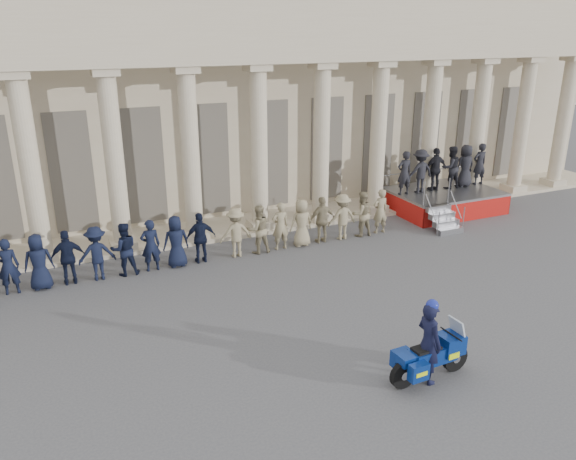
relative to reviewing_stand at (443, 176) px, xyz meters
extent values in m
plane|color=#434345|center=(-9.40, -7.30, -1.53)|extent=(90.00, 90.00, 0.00)
cube|color=tan|center=(-9.40, 7.70, 2.97)|extent=(40.00, 10.00, 9.00)
cube|color=tan|center=(-9.40, 1.50, -1.45)|extent=(40.00, 2.60, 0.15)
cube|color=tan|center=(-9.40, 0.70, 5.26)|extent=(35.80, 1.00, 1.00)
cube|color=tan|center=(-9.40, 0.70, 6.36)|extent=(35.80, 1.00, 1.20)
cube|color=tan|center=(-15.90, 0.70, -1.23)|extent=(0.90, 0.90, 0.30)
cylinder|color=tan|center=(-15.90, 0.70, 1.72)|extent=(0.64, 0.64, 5.60)
cube|color=tan|center=(-15.90, 0.70, 4.64)|extent=(0.85, 0.85, 0.24)
cube|color=tan|center=(-13.30, 0.70, -1.23)|extent=(0.90, 0.90, 0.30)
cylinder|color=tan|center=(-13.30, 0.70, 1.72)|extent=(0.64, 0.64, 5.60)
cube|color=tan|center=(-13.30, 0.70, 4.64)|extent=(0.85, 0.85, 0.24)
cube|color=tan|center=(-10.70, 0.70, -1.23)|extent=(0.90, 0.90, 0.30)
cylinder|color=tan|center=(-10.70, 0.70, 1.72)|extent=(0.64, 0.64, 5.60)
cube|color=tan|center=(-10.70, 0.70, 4.64)|extent=(0.85, 0.85, 0.24)
cube|color=tan|center=(-8.10, 0.70, -1.23)|extent=(0.90, 0.90, 0.30)
cylinder|color=tan|center=(-8.10, 0.70, 1.72)|extent=(0.64, 0.64, 5.60)
cube|color=tan|center=(-8.10, 0.70, 4.64)|extent=(0.85, 0.85, 0.24)
cube|color=tan|center=(-5.50, 0.70, -1.23)|extent=(0.90, 0.90, 0.30)
cylinder|color=tan|center=(-5.50, 0.70, 1.72)|extent=(0.64, 0.64, 5.60)
cube|color=tan|center=(-5.50, 0.70, 4.64)|extent=(0.85, 0.85, 0.24)
cube|color=tan|center=(-2.90, 0.70, -1.23)|extent=(0.90, 0.90, 0.30)
cylinder|color=tan|center=(-2.90, 0.70, 1.72)|extent=(0.64, 0.64, 5.60)
cube|color=tan|center=(-2.90, 0.70, 4.64)|extent=(0.85, 0.85, 0.24)
cube|color=tan|center=(-0.30, 0.70, -1.23)|extent=(0.90, 0.90, 0.30)
cylinder|color=tan|center=(-0.30, 0.70, 1.72)|extent=(0.64, 0.64, 5.60)
cube|color=tan|center=(-0.30, 0.70, 4.64)|extent=(0.85, 0.85, 0.24)
cube|color=tan|center=(2.30, 0.70, -1.23)|extent=(0.90, 0.90, 0.30)
cylinder|color=tan|center=(2.30, 0.70, 1.72)|extent=(0.64, 0.64, 5.60)
cube|color=tan|center=(2.30, 0.70, 4.64)|extent=(0.85, 0.85, 0.24)
cube|color=tan|center=(4.90, 0.70, -1.23)|extent=(0.90, 0.90, 0.30)
cylinder|color=tan|center=(4.90, 0.70, 1.72)|extent=(0.64, 0.64, 5.60)
cube|color=tan|center=(4.90, 0.70, 4.64)|extent=(0.85, 0.85, 0.24)
cube|color=tan|center=(7.50, 0.70, -1.23)|extent=(0.90, 0.90, 0.30)
cylinder|color=tan|center=(7.50, 0.70, 1.72)|extent=(0.64, 0.64, 5.60)
cube|color=tan|center=(7.50, 0.70, 4.64)|extent=(0.85, 0.85, 0.24)
cube|color=black|center=(-14.60, 2.72, 1.02)|extent=(1.30, 0.12, 4.20)
cube|color=black|center=(-12.00, 2.72, 1.02)|extent=(1.30, 0.12, 4.20)
cube|color=black|center=(-9.40, 2.72, 1.02)|extent=(1.30, 0.12, 4.20)
cube|color=black|center=(-6.80, 2.72, 1.02)|extent=(1.30, 0.12, 4.20)
cube|color=black|center=(-4.20, 2.72, 1.02)|extent=(1.30, 0.12, 4.20)
cube|color=black|center=(-1.60, 2.72, 1.02)|extent=(1.30, 0.12, 4.20)
cube|color=black|center=(1.00, 2.72, 1.02)|extent=(1.30, 0.12, 4.20)
cube|color=black|center=(3.60, 2.72, 1.02)|extent=(1.30, 0.12, 4.20)
cube|color=black|center=(6.20, 2.72, 1.02)|extent=(1.30, 0.12, 4.20)
imported|color=black|center=(-16.87, -1.31, -0.65)|extent=(0.64, 0.42, 1.75)
imported|color=black|center=(-16.03, -1.31, -0.65)|extent=(0.85, 0.56, 1.75)
imported|color=black|center=(-15.20, -1.31, -0.65)|extent=(1.02, 0.43, 1.75)
imported|color=black|center=(-14.36, -1.31, -0.65)|extent=(1.13, 0.65, 1.75)
imported|color=black|center=(-13.53, -1.31, -0.65)|extent=(0.85, 0.66, 1.75)
imported|color=black|center=(-12.69, -1.31, -0.65)|extent=(0.64, 0.42, 1.75)
imported|color=black|center=(-11.86, -1.31, -0.65)|extent=(0.85, 0.56, 1.75)
imported|color=black|center=(-11.02, -1.31, -0.65)|extent=(1.02, 0.43, 1.75)
imported|color=gray|center=(-9.79, -1.31, -0.65)|extent=(1.13, 0.65, 1.75)
imported|color=gray|center=(-8.95, -1.31, -0.65)|extent=(0.85, 0.66, 1.75)
imported|color=gray|center=(-8.12, -1.31, -0.65)|extent=(0.64, 0.42, 1.75)
imported|color=gray|center=(-7.28, -1.31, -0.65)|extent=(0.85, 0.56, 1.75)
imported|color=gray|center=(-6.45, -1.31, -0.65)|extent=(1.02, 0.43, 1.75)
imported|color=gray|center=(-5.61, -1.31, -0.65)|extent=(1.13, 0.65, 1.75)
imported|color=gray|center=(-4.78, -1.31, -0.65)|extent=(0.85, 0.66, 1.75)
imported|color=gray|center=(-3.94, -1.31, -0.65)|extent=(0.64, 0.42, 1.75)
cube|color=gray|center=(0.13, -0.04, -0.67)|extent=(4.48, 3.20, 0.10)
cube|color=maroon|center=(0.13, -1.62, -1.13)|extent=(4.48, 0.04, 0.81)
cube|color=maroon|center=(-2.09, -0.04, -1.13)|extent=(0.04, 3.20, 0.81)
cube|color=maroon|center=(2.35, -0.04, -1.13)|extent=(0.04, 3.20, 0.81)
cube|color=gray|center=(-1.51, -2.54, -1.41)|extent=(1.10, 0.28, 0.23)
cube|color=gray|center=(-1.51, -2.26, -1.19)|extent=(1.10, 0.28, 0.23)
cube|color=gray|center=(-1.51, -1.98, -0.96)|extent=(1.10, 0.28, 0.23)
cube|color=gray|center=(-1.51, -1.70, -0.74)|extent=(1.10, 0.28, 0.23)
cylinder|color=gray|center=(0.13, 1.51, -0.12)|extent=(4.48, 0.04, 0.04)
imported|color=black|center=(-1.87, 0.16, 0.30)|extent=(0.67, 0.44, 1.84)
imported|color=black|center=(-1.07, 0.16, 0.30)|extent=(1.19, 0.68, 1.84)
imported|color=black|center=(-0.27, 0.16, 0.30)|extent=(1.08, 0.45, 1.84)
imported|color=black|center=(0.53, 0.16, 0.30)|extent=(0.89, 0.70, 1.84)
imported|color=black|center=(1.33, 0.16, 0.30)|extent=(0.90, 0.58, 1.84)
imported|color=black|center=(2.13, 0.16, 0.30)|extent=(0.67, 0.44, 1.84)
cylinder|color=black|center=(-7.46, -9.92, -1.20)|extent=(0.65, 0.17, 0.65)
cylinder|color=black|center=(-8.93, -9.98, -1.20)|extent=(0.65, 0.17, 0.65)
cube|color=navy|center=(-8.14, -9.95, -0.92)|extent=(1.15, 0.46, 0.37)
cube|color=navy|center=(-7.65, -9.93, -0.76)|extent=(0.56, 0.53, 0.44)
cube|color=silver|center=(-7.65, -9.93, -0.99)|extent=(0.23, 0.30, 0.12)
cube|color=#B2BFCC|center=(-7.49, -9.92, -0.43)|extent=(0.22, 0.46, 0.53)
cube|color=black|center=(-8.34, -9.96, -0.72)|extent=(0.65, 0.36, 0.10)
cube|color=navy|center=(-8.88, -9.98, -0.84)|extent=(0.36, 0.35, 0.22)
cube|color=navy|center=(-8.77, -10.29, -0.99)|extent=(0.45, 0.24, 0.39)
cube|color=#D1E50C|center=(-8.77, -10.29, -0.99)|extent=(0.31, 0.25, 0.10)
cube|color=navy|center=(-8.80, -9.66, -0.99)|extent=(0.45, 0.24, 0.39)
cube|color=#D1E50C|center=(-8.80, -9.66, -0.99)|extent=(0.31, 0.25, 0.10)
cylinder|color=silver|center=(-8.65, -9.74, -1.23)|extent=(0.59, 0.12, 0.10)
cylinder|color=black|center=(-7.65, -9.93, -0.53)|extent=(0.07, 0.69, 0.04)
imported|color=black|center=(-8.29, -9.96, -0.57)|extent=(0.49, 0.72, 1.92)
sphere|color=navy|center=(-8.29, -9.96, 0.35)|extent=(0.28, 0.28, 0.28)
camera|label=1|loc=(-15.54, -18.52, 5.98)|focal=35.00mm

